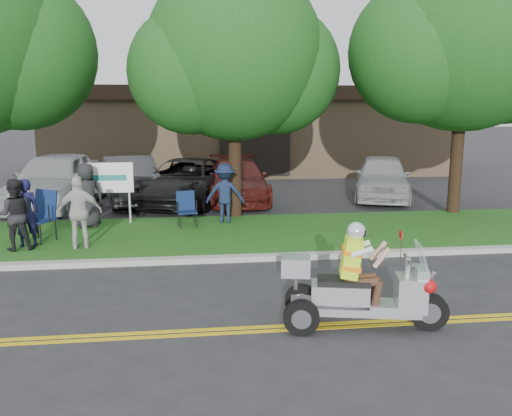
{
  "coord_description": "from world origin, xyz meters",
  "views": [
    {
      "loc": [
        -0.75,
        -8.01,
        3.35
      ],
      "look_at": [
        0.46,
        2.0,
        1.35
      ],
      "focal_mm": 38.0,
      "sensor_mm": 36.0,
      "label": 1
    }
  ],
  "objects": [
    {
      "name": "ground",
      "position": [
        0.0,
        0.0,
        0.0
      ],
      "size": [
        120.0,
        120.0,
        0.0
      ],
      "primitive_type": "plane",
      "color": "#28282B",
      "rests_on": "ground"
    },
    {
      "name": "centerline_near",
      "position": [
        0.0,
        -0.58,
        0.01
      ],
      "size": [
        60.0,
        0.1,
        0.01
      ],
      "primitive_type": "cube",
      "color": "gold",
      "rests_on": "ground"
    },
    {
      "name": "centerline_far",
      "position": [
        0.0,
        -0.42,
        0.01
      ],
      "size": [
        60.0,
        0.1,
        0.01
      ],
      "primitive_type": "cube",
      "color": "gold",
      "rests_on": "ground"
    },
    {
      "name": "curb",
      "position": [
        0.0,
        3.05,
        0.06
      ],
      "size": [
        60.0,
        0.25,
        0.12
      ],
      "primitive_type": "cube",
      "color": "#A8A89E",
      "rests_on": "ground"
    },
    {
      "name": "grass_verge",
      "position": [
        0.0,
        5.2,
        0.06
      ],
      "size": [
        60.0,
        4.0,
        0.1
      ],
      "primitive_type": "cube",
      "color": "#265215",
      "rests_on": "ground"
    },
    {
      "name": "commercial_building",
      "position": [
        2.0,
        18.98,
        2.01
      ],
      "size": [
        18.0,
        8.2,
        4.0
      ],
      "color": "#9E7F5B",
      "rests_on": "ground"
    },
    {
      "name": "tree_mid",
      "position": [
        0.55,
        7.23,
        4.43
      ],
      "size": [
        5.88,
        4.8,
        7.05
      ],
      "color": "#332114",
      "rests_on": "ground"
    },
    {
      "name": "tree_right",
      "position": [
        7.06,
        7.03,
        5.03
      ],
      "size": [
        6.86,
        5.6,
        8.07
      ],
      "color": "#332114",
      "rests_on": "ground"
    },
    {
      "name": "business_sign",
      "position": [
        -2.9,
        6.6,
        1.26
      ],
      "size": [
        1.25,
        0.06,
        1.75
      ],
      "color": "silver",
      "rests_on": "ground"
    },
    {
      "name": "trike_scooter",
      "position": [
        1.65,
        -0.59,
        0.57
      ],
      "size": [
        2.48,
        1.07,
        1.63
      ],
      "rotation": [
        0.0,
        0.0,
        -0.21
      ],
      "color": "black",
      "rests_on": "ground"
    },
    {
      "name": "lawn_chair_a",
      "position": [
        -4.25,
        4.97,
        0.77
      ],
      "size": [
        0.86,
        0.87,
        1.19
      ],
      "rotation": [
        0.0,
        0.0,
        -0.49
      ],
      "color": "black",
      "rests_on": "grass_verge"
    },
    {
      "name": "lawn_chair_b",
      "position": [
        -0.89,
        6.05,
        0.62
      ],
      "size": [
        0.56,
        0.58,
        0.92
      ],
      "rotation": [
        0.0,
        0.0,
        0.16
      ],
      "color": "black",
      "rests_on": "grass_verge"
    },
    {
      "name": "spectator_adult_left",
      "position": [
        -4.47,
        4.47,
        0.88
      ],
      "size": [
        0.66,
        0.56,
        1.55
      ],
      "primitive_type": "imported",
      "rotation": [
        0.0,
        0.0,
        3.53
      ],
      "color": "#17163E",
      "rests_on": "grass_verge"
    },
    {
      "name": "spectator_adult_mid",
      "position": [
        -4.61,
        4.18,
        0.9
      ],
      "size": [
        0.88,
        0.75,
        1.59
      ],
      "primitive_type": "imported",
      "rotation": [
        0.0,
        0.0,
        3.34
      ],
      "color": "black",
      "rests_on": "grass_verge"
    },
    {
      "name": "spectator_adult_right",
      "position": [
        -3.23,
        4.15,
        0.92
      ],
      "size": [
        1.0,
        0.51,
        1.64
      ],
      "primitive_type": "imported",
      "rotation": [
        0.0,
        0.0,
        3.26
      ],
      "color": "beige",
      "rests_on": "grass_verge"
    },
    {
      "name": "spectator_chair_a",
      "position": [
        0.16,
        6.4,
        0.91
      ],
      "size": [
        1.11,
        0.74,
        1.6
      ],
      "primitive_type": "imported",
      "rotation": [
        0.0,
        0.0,
        3.0
      ],
      "color": "#16213D",
      "rests_on": "grass_verge"
    },
    {
      "name": "spectator_chair_b",
      "position": [
        -3.43,
        6.2,
        0.95
      ],
      "size": [
        0.97,
        0.81,
        1.7
      ],
      "primitive_type": "imported",
      "rotation": [
        0.0,
        0.0,
        3.53
      ],
      "color": "black",
      "rests_on": "grass_verge"
    },
    {
      "name": "parked_car_far_left",
      "position": [
        -5.0,
        9.64,
        0.89
      ],
      "size": [
        2.64,
        5.41,
        1.78
      ],
      "primitive_type": "imported",
      "rotation": [
        0.0,
        0.0,
        -0.1
      ],
      "color": "#B0B3B7",
      "rests_on": "ground"
    },
    {
      "name": "parked_car_left",
      "position": [
        -2.77,
        10.43,
        0.75
      ],
      "size": [
        2.58,
        4.8,
        1.5
      ],
      "primitive_type": "imported",
      "rotation": [
        0.0,
        0.0,
        0.23
      ],
      "color": "#2F2F31",
      "rests_on": "ground"
    },
    {
      "name": "parked_car_mid",
      "position": [
        -0.92,
        9.95,
        0.73
      ],
      "size": [
        3.93,
        5.73,
        1.46
      ],
      "primitive_type": "imported",
      "rotation": [
        0.0,
        0.0,
        -0.32
      ],
      "color": "black",
      "rests_on": "ground"
    },
    {
      "name": "parked_car_right",
      "position": [
        0.8,
        10.23,
        0.7
      ],
      "size": [
        1.98,
        4.85,
        1.41
      ],
      "primitive_type": "imported",
      "rotation": [
        0.0,
        0.0,
        -0.0
      ],
      "color": "#4E1612",
      "rests_on": "ground"
    },
    {
      "name": "parked_car_far_right",
      "position": [
        5.84,
        9.92,
        0.76
      ],
      "size": [
        3.12,
        4.81,
        1.52
      ],
      "primitive_type": "imported",
      "rotation": [
        0.0,
        0.0,
        -0.32
      ],
      "color": "#A1A3A8",
      "rests_on": "ground"
    }
  ]
}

